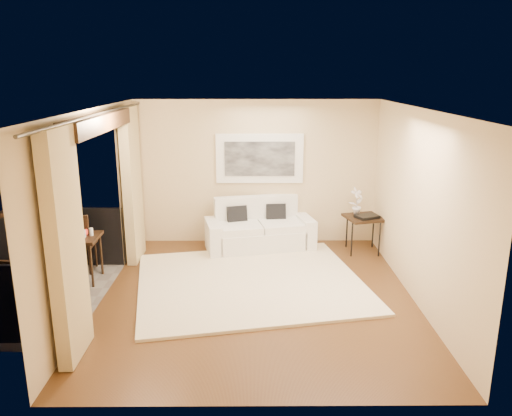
{
  "coord_description": "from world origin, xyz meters",
  "views": [
    {
      "loc": [
        -0.06,
        -6.71,
        3.17
      ],
      "look_at": [
        -0.01,
        1.06,
        1.05
      ],
      "focal_mm": 35.0,
      "sensor_mm": 36.0,
      "label": 1
    }
  ],
  "objects_px": {
    "sofa": "(259,231)",
    "bistro_table": "(79,242)",
    "side_table": "(364,220)",
    "orchid": "(357,201)",
    "ice_bucket": "(67,229)",
    "balcony_chair_far": "(78,239)"
  },
  "relations": [
    {
      "from": "orchid",
      "to": "ice_bucket",
      "type": "xyz_separation_m",
      "value": [
        -4.76,
        -1.31,
        -0.09
      ]
    },
    {
      "from": "side_table",
      "to": "orchid",
      "type": "distance_m",
      "value": 0.35
    },
    {
      "from": "orchid",
      "to": "ice_bucket",
      "type": "height_order",
      "value": "orchid"
    },
    {
      "from": "sofa",
      "to": "bistro_table",
      "type": "relative_size",
      "value": 2.85
    },
    {
      "from": "orchid",
      "to": "balcony_chair_far",
      "type": "relative_size",
      "value": 0.51
    },
    {
      "from": "side_table",
      "to": "bistro_table",
      "type": "bearing_deg",
      "value": -164.71
    },
    {
      "from": "sofa",
      "to": "side_table",
      "type": "height_order",
      "value": "sofa"
    },
    {
      "from": "bistro_table",
      "to": "balcony_chair_far",
      "type": "height_order",
      "value": "balcony_chair_far"
    },
    {
      "from": "sofa",
      "to": "side_table",
      "type": "relative_size",
      "value": 2.8
    },
    {
      "from": "side_table",
      "to": "orchid",
      "type": "relative_size",
      "value": 1.45
    },
    {
      "from": "side_table",
      "to": "balcony_chair_far",
      "type": "relative_size",
      "value": 0.74
    },
    {
      "from": "orchid",
      "to": "bistro_table",
      "type": "xyz_separation_m",
      "value": [
        -4.57,
        -1.4,
        -0.28
      ]
    },
    {
      "from": "sofa",
      "to": "orchid",
      "type": "height_order",
      "value": "orchid"
    },
    {
      "from": "sofa",
      "to": "orchid",
      "type": "xyz_separation_m",
      "value": [
        1.77,
        -0.1,
        0.59
      ]
    },
    {
      "from": "bistro_table",
      "to": "balcony_chair_far",
      "type": "relative_size",
      "value": 0.73
    },
    {
      "from": "side_table",
      "to": "balcony_chair_far",
      "type": "height_order",
      "value": "balcony_chair_far"
    },
    {
      "from": "sofa",
      "to": "bistro_table",
      "type": "bearing_deg",
      "value": -163.92
    },
    {
      "from": "balcony_chair_far",
      "to": "ice_bucket",
      "type": "xyz_separation_m",
      "value": [
        -0.07,
        -0.22,
        0.25
      ]
    },
    {
      "from": "orchid",
      "to": "bistro_table",
      "type": "relative_size",
      "value": 0.7
    },
    {
      "from": "ice_bucket",
      "to": "bistro_table",
      "type": "bearing_deg",
      "value": -24.7
    },
    {
      "from": "side_table",
      "to": "bistro_table",
      "type": "relative_size",
      "value": 1.02
    },
    {
      "from": "side_table",
      "to": "orchid",
      "type": "height_order",
      "value": "orchid"
    }
  ]
}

